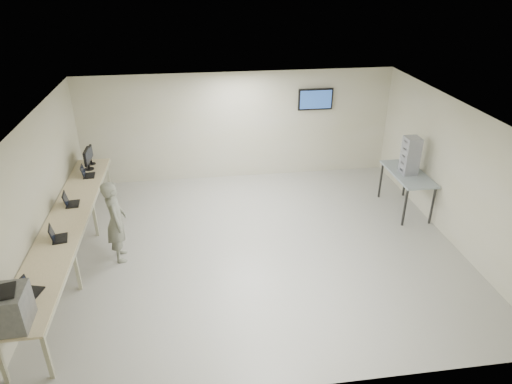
{
  "coord_description": "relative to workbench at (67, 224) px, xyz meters",
  "views": [
    {
      "loc": [
        -1.12,
        -7.72,
        5.2
      ],
      "look_at": [
        0.0,
        0.2,
        1.15
      ],
      "focal_mm": 32.0,
      "sensor_mm": 36.0,
      "label": 1
    }
  ],
  "objects": [
    {
      "name": "room",
      "position": [
        3.62,
        0.06,
        0.58
      ],
      "size": [
        8.01,
        7.01,
        2.81
      ],
      "color": "#AEAC99",
      "rests_on": "ground"
    },
    {
      "name": "workbench",
      "position": [
        0.0,
        0.0,
        0.0
      ],
      "size": [
        0.76,
        6.0,
        0.9
      ],
      "color": "beige",
      "rests_on": "ground"
    },
    {
      "name": "equipment_box",
      "position": [
        -0.06,
        -2.72,
        0.35
      ],
      "size": [
        0.48,
        0.54,
        0.55
      ],
      "primitive_type": "cube",
      "rotation": [
        0.0,
        0.0,
        0.03
      ],
      "color": "#56595F",
      "rests_on": "workbench"
    },
    {
      "name": "laptop_0",
      "position": [
        -0.07,
        -2.1,
        0.14
      ],
      "size": [
        0.35,
        0.38,
        0.26
      ],
      "rotation": [
        0.0,
        0.0,
        -0.28
      ],
      "color": "black",
      "rests_on": "workbench"
    },
    {
      "name": "laptop_1",
      "position": [
        -0.02,
        -0.63,
        0.14
      ],
      "size": [
        0.33,
        0.37,
        0.26
      ],
      "rotation": [
        0.0,
        0.0,
        0.19
      ],
      "color": "black",
      "rests_on": "workbench"
    },
    {
      "name": "laptop_2",
      "position": [
        -0.07,
        0.65,
        0.14
      ],
      "size": [
        0.31,
        0.36,
        0.26
      ],
      "rotation": [
        0.0,
        0.0,
        0.11
      ],
      "color": "black",
      "rests_on": "workbench"
    },
    {
      "name": "laptop_3",
      "position": [
        0.01,
        2.0,
        0.14
      ],
      "size": [
        0.29,
        0.35,
        0.26
      ],
      "rotation": [
        0.0,
        0.0,
        0.08
      ],
      "color": "black",
      "rests_on": "workbench"
    },
    {
      "name": "monitor_near",
      "position": [
        -0.01,
        2.39,
        0.37
      ],
      "size": [
        0.22,
        0.49,
        0.49
      ],
      "color": "black",
      "rests_on": "workbench"
    },
    {
      "name": "monitor_far",
      "position": [
        -0.01,
        2.69,
        0.33
      ],
      "size": [
        0.19,
        0.43,
        0.42
      ],
      "color": "black",
      "rests_on": "workbench"
    },
    {
      "name": "soldier",
      "position": [
        0.89,
        -0.0,
        -0.0
      ],
      "size": [
        0.49,
        0.66,
        1.65
      ],
      "primitive_type": "imported",
      "rotation": [
        0.0,
        0.0,
        1.75
      ],
      "color": "slate",
      "rests_on": "ground"
    },
    {
      "name": "side_table",
      "position": [
        7.19,
        1.07,
        0.04
      ],
      "size": [
        0.73,
        1.57,
        0.94
      ],
      "color": "gray",
      "rests_on": "ground"
    },
    {
      "name": "storage_bins",
      "position": [
        7.17,
        1.07,
        0.54
      ],
      "size": [
        0.32,
        0.36,
        0.85
      ],
      "color": "#9A9EAA",
      "rests_on": "side_table"
    }
  ]
}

